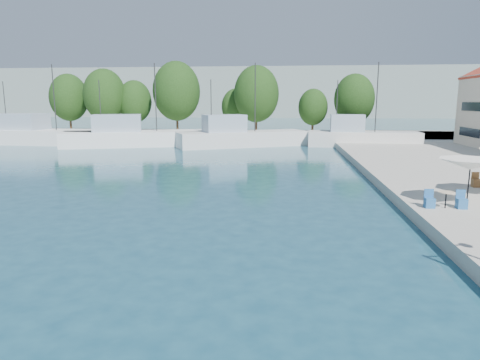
# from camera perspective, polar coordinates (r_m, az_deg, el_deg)

# --- Properties ---
(quay_far) EXTENTS (90.00, 16.00, 0.60)m
(quay_far) POSITION_cam_1_polar(r_m,az_deg,el_deg) (64.74, -1.19, 6.00)
(quay_far) COLOR #AEAA9D
(quay_far) RESTS_ON ground
(hill_west) EXTENTS (180.00, 40.00, 16.00)m
(hill_west) POSITION_cam_1_polar(r_m,az_deg,el_deg) (159.91, -4.87, 11.44)
(hill_west) COLOR gray
(hill_west) RESTS_ON ground
(hill_east) EXTENTS (140.00, 40.00, 12.00)m
(hill_east) POSITION_cam_1_polar(r_m,az_deg,el_deg) (181.44, 19.09, 10.17)
(hill_east) COLOR gray
(hill_east) RESTS_ON ground
(trawler_01) EXTENTS (20.15, 6.50, 10.20)m
(trawler_01) POSITION_cam_1_polar(r_m,az_deg,el_deg) (60.15, -25.21, 5.39)
(trawler_01) COLOR white
(trawler_01) RESTS_ON ground
(trawler_02) EXTENTS (18.93, 10.16, 10.20)m
(trawler_02) POSITION_cam_1_polar(r_m,az_deg,el_deg) (53.41, -13.51, 5.57)
(trawler_02) COLOR white
(trawler_02) RESTS_ON ground
(trawler_03) EXTENTS (15.79, 10.45, 10.20)m
(trawler_03) POSITION_cam_1_polar(r_m,az_deg,el_deg) (51.35, -0.05, 5.67)
(trawler_03) COLOR silver
(trawler_03) RESTS_ON ground
(trawler_04) EXTENTS (13.09, 4.00, 10.20)m
(trawler_04) POSITION_cam_1_polar(r_m,az_deg,el_deg) (53.12, 15.75, 5.45)
(trawler_04) COLOR silver
(trawler_04) RESTS_ON ground
(tree_01) EXTENTS (6.22, 6.22, 9.21)m
(tree_01) POSITION_cam_1_polar(r_m,az_deg,el_deg) (77.60, -21.85, 10.17)
(tree_01) COLOR #3F2B19
(tree_01) RESTS_ON quay_far
(tree_02) EXTENTS (6.65, 6.65, 9.84)m
(tree_02) POSITION_cam_1_polar(r_m,az_deg,el_deg) (72.75, -17.62, 10.73)
(tree_02) COLOR #3F2B19
(tree_02) RESTS_ON quay_far
(tree_03) EXTENTS (5.47, 5.47, 8.10)m
(tree_03) POSITION_cam_1_polar(r_m,az_deg,el_deg) (72.81, -13.87, 10.12)
(tree_03) COLOR #3F2B19
(tree_03) RESTS_ON quay_far
(tree_04) EXTENTS (7.32, 7.32, 10.84)m
(tree_04) POSITION_cam_1_polar(r_m,az_deg,el_deg) (68.38, -8.47, 11.63)
(tree_04) COLOR #3F2B19
(tree_04) RESTS_ON quay_far
(tree_05) EXTENTS (4.54, 4.54, 6.72)m
(tree_05) POSITION_cam_1_polar(r_m,az_deg,el_deg) (69.01, -0.57, 9.76)
(tree_05) COLOR #3F2B19
(tree_05) RESTS_ON quay_far
(tree_06) EXTENTS (6.79, 6.79, 10.05)m
(tree_06) POSITION_cam_1_polar(r_m,az_deg,el_deg) (65.61, 2.19, 11.39)
(tree_06) COLOR #3F2B19
(tree_06) RESTS_ON quay_far
(tree_07) EXTENTS (4.49, 4.49, 6.64)m
(tree_07) POSITION_cam_1_polar(r_m,az_deg,el_deg) (67.63, 9.71, 9.55)
(tree_07) COLOR #3F2B19
(tree_07) RESTS_ON quay_far
(tree_08) EXTENTS (5.92, 5.92, 8.76)m
(tree_08) POSITION_cam_1_polar(r_m,az_deg,el_deg) (66.62, 14.99, 10.39)
(tree_08) COLOR #3F2B19
(tree_08) RESTS_ON quay_far
(umbrella_white) EXTENTS (2.87, 2.87, 2.18)m
(umbrella_white) POSITION_cam_1_polar(r_m,az_deg,el_deg) (22.54, 28.38, 1.86)
(umbrella_white) COLOR black
(umbrella_white) RESTS_ON quay_right
(cafe_table_02) EXTENTS (1.82, 0.70, 0.76)m
(cafe_table_02) POSITION_cam_1_polar(r_m,az_deg,el_deg) (21.63, 25.72, -2.66)
(cafe_table_02) COLOR black
(cafe_table_02) RESTS_ON quay_right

